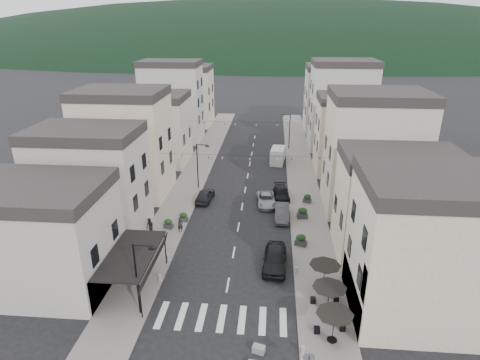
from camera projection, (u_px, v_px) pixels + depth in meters
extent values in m
plane|color=black|center=(218.00, 338.00, 27.57)|extent=(700.00, 700.00, 0.00)
cube|color=slate|center=(196.00, 171.00, 57.73)|extent=(4.00, 76.00, 0.12)
cube|color=slate|center=(301.00, 174.00, 56.56)|extent=(4.00, 76.00, 0.12)
ellipsoid|color=black|center=(271.00, 48.00, 305.02)|extent=(640.00, 360.00, 70.00)
cube|color=#ADA99F|center=(33.00, 241.00, 31.91)|extent=(12.00, 8.00, 8.00)
cube|color=#BDB796|center=(428.00, 254.00, 28.29)|extent=(10.00, 8.00, 10.00)
cube|color=black|center=(132.00, 254.00, 31.59)|extent=(3.60, 7.50, 0.15)
cube|color=black|center=(154.00, 261.00, 31.64)|extent=(0.34, 7.50, 0.99)
cylinder|color=black|center=(141.00, 301.00, 28.82)|extent=(0.10, 0.10, 3.20)
cylinder|color=black|center=(165.00, 249.00, 35.29)|extent=(0.10, 0.10, 3.20)
cube|color=#ADA99F|center=(91.00, 186.00, 39.78)|extent=(10.00, 7.00, 10.00)
cube|color=#262323|center=(83.00, 133.00, 37.74)|extent=(10.20, 7.14, 1.00)
cube|color=beige|center=(125.00, 147.00, 48.66)|extent=(10.00, 8.00, 12.00)
cube|color=#262323|center=(119.00, 93.00, 46.24)|extent=(10.20, 8.16, 1.00)
cube|color=beige|center=(154.00, 131.00, 60.22)|extent=(10.00, 8.00, 9.50)
cube|color=#262323|center=(151.00, 96.00, 58.27)|extent=(10.20, 8.16, 1.00)
cube|color=#A6A5A1|center=(172.00, 104.00, 70.67)|extent=(10.00, 7.00, 13.00)
cube|color=#262323|center=(170.00, 63.00, 68.06)|extent=(10.20, 7.14, 1.00)
cube|color=#BDB796|center=(187.00, 98.00, 82.14)|extent=(10.00, 9.00, 11.00)
cube|color=#262323|center=(185.00, 67.00, 79.91)|extent=(10.20, 9.18, 1.00)
cube|color=#BDB796|center=(395.00, 211.00, 35.87)|extent=(10.00, 7.00, 9.00)
cube|color=#262323|center=(404.00, 158.00, 34.01)|extent=(10.20, 7.14, 1.00)
cube|color=beige|center=(373.00, 157.00, 44.47)|extent=(10.00, 8.00, 12.50)
cube|color=#262323|center=(381.00, 95.00, 41.95)|extent=(10.20, 8.16, 1.00)
cube|color=beige|center=(353.00, 138.00, 56.03)|extent=(10.00, 7.00, 10.00)
cube|color=#262323|center=(357.00, 99.00, 53.98)|extent=(10.20, 7.14, 1.00)
cube|color=#A6A5A1|center=(341.00, 108.00, 66.48)|extent=(10.00, 8.00, 13.50)
cube|color=#262323|center=(345.00, 63.00, 63.78)|extent=(10.20, 8.16, 1.00)
cube|color=#ADA99F|center=(331.00, 100.00, 77.95)|extent=(10.00, 9.00, 11.50)
cube|color=#262323|center=(334.00, 67.00, 75.62)|extent=(10.20, 9.18, 1.00)
cylinder|color=black|center=(333.00, 331.00, 26.50)|extent=(0.06, 0.06, 2.30)
cone|color=black|center=(334.00, 317.00, 26.09)|extent=(2.50, 2.50, 0.55)
cylinder|color=black|center=(332.00, 340.00, 26.79)|extent=(0.70, 0.70, 0.04)
cylinder|color=black|center=(328.00, 303.00, 29.09)|extent=(0.06, 0.06, 2.30)
cone|color=black|center=(329.00, 290.00, 28.68)|extent=(2.50, 2.50, 0.55)
cylinder|color=black|center=(327.00, 312.00, 29.38)|extent=(0.70, 0.70, 0.04)
cylinder|color=black|center=(324.00, 280.00, 31.68)|extent=(0.06, 0.06, 2.30)
cone|color=black|center=(325.00, 268.00, 31.27)|extent=(2.50, 2.50, 0.55)
cylinder|color=black|center=(323.00, 288.00, 31.97)|extent=(0.70, 0.70, 0.04)
cylinder|color=black|center=(137.00, 280.00, 28.78)|extent=(0.14, 0.14, 6.00)
cylinder|color=black|center=(143.00, 246.00, 27.65)|extent=(1.40, 0.10, 0.10)
cylinder|color=black|center=(152.00, 248.00, 27.65)|extent=(0.56, 0.56, 0.08)
cylinder|color=black|center=(198.00, 167.00, 50.98)|extent=(0.14, 0.14, 6.00)
cylinder|color=black|center=(202.00, 145.00, 49.84)|extent=(1.40, 0.10, 0.10)
cylinder|color=black|center=(207.00, 146.00, 49.85)|extent=(0.56, 0.56, 0.08)
cylinder|color=black|center=(289.00, 132.00, 66.68)|extent=(0.14, 0.14, 6.00)
cylinder|color=black|center=(286.00, 115.00, 65.65)|extent=(1.40, 0.10, 0.10)
cylinder|color=black|center=(282.00, 116.00, 65.76)|extent=(0.56, 0.56, 0.08)
cylinder|color=slate|center=(309.00, 358.00, 23.01)|extent=(0.70, 0.04, 0.70)
cylinder|color=gray|center=(160.00, 277.00, 33.41)|extent=(0.26, 0.26, 0.60)
cylinder|color=gray|center=(169.00, 257.00, 36.18)|extent=(0.26, 0.26, 0.60)
cylinder|color=gray|center=(296.00, 270.00, 34.37)|extent=(0.26, 0.26, 0.60)
cylinder|color=gray|center=(303.00, 350.00, 26.05)|extent=(0.26, 0.26, 0.60)
cylinder|color=black|center=(243.00, 155.00, 45.69)|extent=(19.00, 0.02, 0.02)
cone|color=beige|center=(168.00, 155.00, 46.43)|extent=(0.28, 0.28, 0.24)
cone|color=navy|center=(182.00, 156.00, 46.34)|extent=(0.28, 0.28, 0.24)
cone|color=beige|center=(195.00, 157.00, 46.25)|extent=(0.28, 0.28, 0.24)
cone|color=navy|center=(209.00, 158.00, 46.15)|extent=(0.28, 0.28, 0.24)
cone|color=beige|center=(222.00, 159.00, 46.04)|extent=(0.28, 0.28, 0.24)
cone|color=navy|center=(236.00, 159.00, 45.93)|extent=(0.28, 0.28, 0.24)
cone|color=beige|center=(250.00, 160.00, 45.81)|extent=(0.28, 0.28, 0.24)
cone|color=navy|center=(264.00, 160.00, 45.67)|extent=(0.28, 0.28, 0.24)
cone|color=beige|center=(278.00, 160.00, 45.53)|extent=(0.28, 0.28, 0.24)
cone|color=navy|center=(292.00, 160.00, 45.39)|extent=(0.28, 0.28, 0.24)
cone|color=beige|center=(306.00, 159.00, 45.23)|extent=(0.28, 0.28, 0.24)
cone|color=navy|center=(320.00, 159.00, 45.08)|extent=(0.28, 0.28, 0.24)
cylinder|color=black|center=(251.00, 122.00, 60.48)|extent=(19.00, 0.02, 0.02)
cone|color=beige|center=(194.00, 122.00, 61.23)|extent=(0.28, 0.28, 0.24)
cone|color=navy|center=(204.00, 123.00, 61.14)|extent=(0.28, 0.28, 0.24)
cone|color=beige|center=(215.00, 124.00, 61.04)|extent=(0.28, 0.28, 0.24)
cone|color=navy|center=(225.00, 124.00, 60.95)|extent=(0.28, 0.28, 0.24)
cone|color=beige|center=(235.00, 125.00, 60.84)|extent=(0.28, 0.28, 0.24)
cone|color=navy|center=(246.00, 125.00, 60.73)|extent=(0.28, 0.28, 0.24)
cone|color=beige|center=(256.00, 125.00, 60.60)|extent=(0.28, 0.28, 0.24)
cone|color=navy|center=(267.00, 125.00, 60.47)|extent=(0.28, 0.28, 0.24)
cone|color=beige|center=(277.00, 125.00, 60.33)|extent=(0.28, 0.28, 0.24)
cone|color=navy|center=(288.00, 125.00, 60.18)|extent=(0.28, 0.28, 0.24)
cone|color=beige|center=(298.00, 125.00, 60.03)|extent=(0.28, 0.28, 0.24)
cone|color=navy|center=(309.00, 124.00, 59.88)|extent=(0.28, 0.28, 0.24)
imported|color=black|center=(275.00, 258.00, 35.24)|extent=(2.26, 5.13, 1.72)
imported|color=#363639|center=(282.00, 213.00, 43.91)|extent=(1.57, 4.44, 1.46)
imported|color=#94959C|center=(266.00, 200.00, 47.28)|extent=(2.55, 4.78, 1.28)
imported|color=black|center=(281.00, 193.00, 48.99)|extent=(2.15, 4.56, 1.29)
imported|color=black|center=(205.00, 195.00, 48.25)|extent=(2.06, 4.38, 1.45)
cube|color=#BABABC|center=(278.00, 156.00, 61.40)|extent=(2.43, 5.03, 2.02)
cube|color=#BABABC|center=(278.00, 150.00, 60.45)|extent=(2.21, 3.42, 0.51)
cylinder|color=black|center=(271.00, 163.00, 60.12)|extent=(0.33, 0.73, 0.71)
cylinder|color=black|center=(282.00, 164.00, 59.84)|extent=(0.33, 0.73, 0.71)
cylinder|color=black|center=(274.00, 156.00, 63.44)|extent=(0.33, 0.73, 0.71)
cylinder|color=black|center=(284.00, 156.00, 63.16)|extent=(0.33, 0.73, 0.71)
imported|color=black|center=(180.00, 225.00, 40.89)|extent=(0.67, 0.58, 1.55)
imported|color=black|center=(150.00, 227.00, 40.33)|extent=(1.10, 1.09, 1.79)
cube|color=gray|center=(259.00, 349.00, 26.34)|extent=(0.91, 0.71, 0.50)
cube|color=#2E2E30|center=(168.00, 226.00, 41.82)|extent=(1.05, 0.76, 0.47)
ellipsoid|color=black|center=(168.00, 222.00, 41.62)|extent=(0.83, 0.53, 0.61)
cube|color=#323235|center=(184.00, 219.00, 43.23)|extent=(0.97, 0.58, 0.46)
ellipsoid|color=black|center=(183.00, 215.00, 43.04)|extent=(0.82, 0.52, 0.59)
cube|color=#2F2F31|center=(301.00, 243.00, 38.61)|extent=(1.22, 0.96, 0.54)
ellipsoid|color=black|center=(301.00, 238.00, 38.39)|extent=(0.95, 0.60, 0.69)
cube|color=#2B2B2E|center=(302.00, 216.00, 43.90)|extent=(1.21, 0.75, 0.57)
ellipsoid|color=black|center=(303.00, 211.00, 43.66)|extent=(1.01, 0.64, 0.73)
cube|color=#323235|center=(307.00, 201.00, 47.67)|extent=(1.07, 0.79, 0.48)
ellipsoid|color=black|center=(307.00, 197.00, 47.48)|extent=(0.84, 0.54, 0.61)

